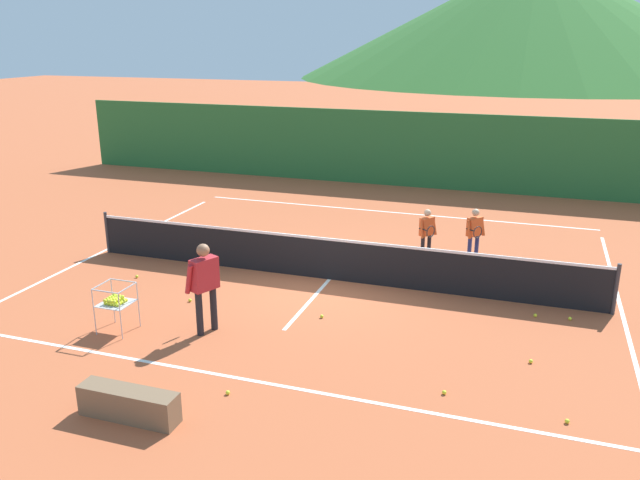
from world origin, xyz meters
TOP-DOWN VIEW (x-y plane):
  - ground_plane at (0.00, 0.00)m, footprint 120.00×120.00m
  - line_baseline_near at (0.00, -4.62)m, footprint 12.09×0.08m
  - line_baseline_far at (0.00, 6.06)m, footprint 12.09×0.08m
  - line_sideline_west at (-6.05, 0.00)m, footprint 0.08×10.67m
  - line_sideline_east at (6.05, 0.00)m, footprint 0.08×10.67m
  - line_service_center at (0.00, 0.00)m, footprint 0.08×5.52m
  - tennis_net at (0.00, 0.00)m, footprint 11.79×0.08m
  - instructor at (-1.32, -3.26)m, footprint 0.52×0.85m
  - student_0 at (1.81, 2.02)m, footprint 0.41×0.70m
  - student_1 at (2.91, 2.28)m, footprint 0.45×0.71m
  - ball_cart at (-2.91, -3.75)m, footprint 0.58×0.58m
  - tennis_ball_0 at (4.91, -4.26)m, footprint 0.07×0.07m
  - tennis_ball_1 at (4.38, -2.59)m, footprint 0.07×0.07m
  - tennis_ball_2 at (-2.64, -0.84)m, footprint 0.07×0.07m
  - tennis_ball_3 at (0.49, -2.01)m, footprint 0.07×0.07m
  - tennis_ball_4 at (0.02, -5.11)m, footprint 0.07×0.07m
  - tennis_ball_5 at (5.06, -0.57)m, footprint 0.07×0.07m
  - tennis_ball_6 at (-4.15, -1.31)m, footprint 0.07×0.07m
  - tennis_ball_7 at (3.15, -4.04)m, footprint 0.07×0.07m
  - tennis_ball_8 at (4.42, -0.63)m, footprint 0.07×0.07m
  - tennis_ball_9 at (-2.33, -2.13)m, footprint 0.07×0.07m
  - windscreen_fence at (0.00, 9.74)m, footprint 26.61×0.08m
  - courtside_bench at (-1.02, -6.13)m, footprint 1.50×0.36m
  - hill_0 at (2.24, 75.66)m, footprint 58.16×58.16m

SIDE VIEW (x-z plane):
  - ground_plane at x=0.00m, z-range 0.00..0.00m
  - line_baseline_near at x=0.00m, z-range 0.00..0.01m
  - line_baseline_far at x=0.00m, z-range 0.00..0.01m
  - line_sideline_west at x=-6.05m, z-range 0.00..0.01m
  - line_sideline_east at x=6.05m, z-range 0.00..0.01m
  - line_service_center at x=0.00m, z-range 0.00..0.01m
  - tennis_ball_0 at x=4.91m, z-range 0.00..0.07m
  - tennis_ball_1 at x=4.38m, z-range 0.00..0.07m
  - tennis_ball_2 at x=-2.64m, z-range 0.00..0.07m
  - tennis_ball_3 at x=0.49m, z-range 0.00..0.07m
  - tennis_ball_4 at x=0.02m, z-range 0.00..0.07m
  - tennis_ball_5 at x=5.06m, z-range 0.00..0.07m
  - tennis_ball_6 at x=-4.15m, z-range 0.00..0.07m
  - tennis_ball_7 at x=3.15m, z-range 0.00..0.07m
  - tennis_ball_8 at x=4.42m, z-range 0.00..0.07m
  - tennis_ball_9 at x=-2.33m, z-range 0.00..0.07m
  - courtside_bench at x=-1.02m, z-range 0.00..0.46m
  - tennis_net at x=0.00m, z-range -0.03..1.02m
  - ball_cart at x=-2.91m, z-range 0.15..1.05m
  - student_0 at x=1.81m, z-range 0.13..1.40m
  - student_1 at x=2.91m, z-range 0.13..1.44m
  - instructor at x=-1.32m, z-range 0.17..1.88m
  - windscreen_fence at x=0.00m, z-range 0.00..2.68m
  - hill_0 at x=2.24m, z-range 0.00..14.61m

